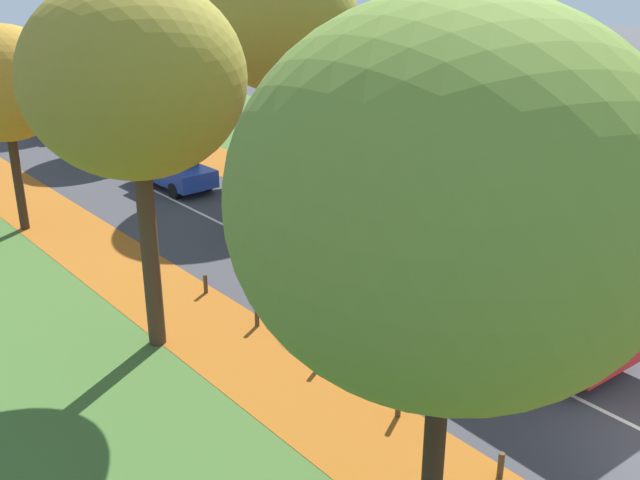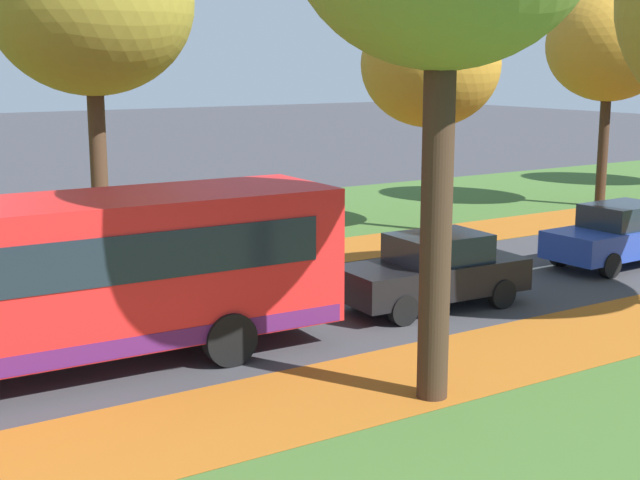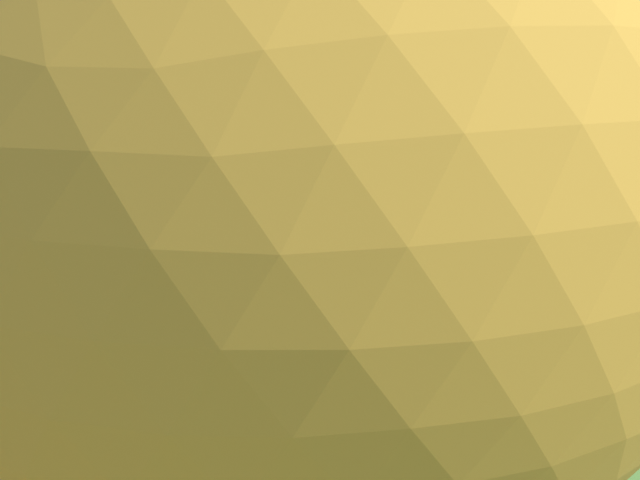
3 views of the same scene
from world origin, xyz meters
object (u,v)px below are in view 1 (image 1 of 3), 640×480
Objects in this scene: car_black_lead at (280,206)px; car_blue_following at (173,168)px; tree_left_near at (134,80)px; tree_right_mid at (283,24)px; bollard_sixth at (206,284)px; bollard_second at (501,466)px; tree_left_mid at (3,84)px; car_red_fourth_in_line at (67,120)px; bollard_fifth at (257,315)px; tree_right_near at (440,23)px; bollard_third at (398,402)px; bus at (454,253)px; tree_left_nearest at (451,201)px; car_green_third_in_line at (114,144)px; bollard_fourth at (321,353)px.

car_black_lead is 1.01× the size of car_blue_following.
tree_left_near is 0.96× the size of tree_right_mid.
bollard_second is at bearing -89.94° from bollard_sixth.
tree_left_mid is at bearing 141.47° from car_black_lead.
car_black_lead is 18.58m from car_red_fourth_in_line.
tree_left_near is at bearing -91.70° from tree_left_mid.
car_blue_following is (4.45, 12.41, 0.48)m from bollard_fifth.
bollard_sixth is at bearing -148.48° from car_black_lead.
tree_right_near is 13.62m from bollard_third.
tree_left_mid is 17.46m from bollard_third.
tree_right_near is 2.15× the size of car_black_lead.
bus is at bearing -25.94° from tree_left_near.
tree_left_mid reaches higher than car_black_lead.
car_red_fourth_in_line is (4.74, 29.55, 0.44)m from bollard_third.
car_blue_following is at bearing 59.04° from tree_left_near.
bollard_second is (2.19, -19.30, -4.88)m from tree_left_mid.
bus is (4.74, 2.70, 1.33)m from bollard_third.
bollard_fifth is (-0.05, 7.93, 0.06)m from bollard_second.
bollard_third is 1.10× the size of bollard_fifth.
tree_left_nearest reaches higher than bollard_third.
bollard_second is 0.05× the size of bus.
tree_left_near is 12.13× the size of bollard_third.
tree_left_nearest reaches higher than car_blue_following.
tree_left_near is 19.28m from car_green_third_in_line.
bollard_fourth is 4.90m from bus.
car_black_lead is at bearing -85.35° from car_blue_following.
bollard_fourth is at bearing -120.98° from car_black_lead.
bollard_sixth is at bearing 89.23° from bollard_fifth.
tree_left_near reaches higher than car_blue_following.
car_green_third_in_line reaches higher than bollard_second.
tree_right_mid reaches higher than bollard_fourth.
tree_left_mid reaches higher than car_green_third_in_line.
bus is at bearing 38.98° from tree_left_nearest.
bollard_fourth is at bearing -90.00° from bollard_fifth.
car_black_lead is (7.41, 14.03, -5.35)m from tree_left_nearest.
car_green_third_in_line is at bearing 80.42° from bollard_second.
tree_left_nearest is at bearing -90.77° from tree_left_mid.
tree_right_mid is at bearing -18.24° from car_blue_following.
tree_right_mid reaches higher than car_black_lead.
tree_left_mid is 10.11m from car_black_lead.
tree_left_nearest is 6.38m from bollard_second.
tree_left_nearest is 0.97× the size of tree_right_near.
tree_right_near is 2.19× the size of car_green_third_in_line.
car_blue_following is at bearing 90.98° from bus.
tree_right_mid is 21.78m from bollard_second.
tree_left_mid reaches higher than bollard_fourth.
bollard_fifth is 0.06× the size of bus.
tree_right_near is 12.49× the size of bollard_third.
bollard_sixth is at bearing -114.33° from car_blue_following.
tree_left_nearest is at bearing -137.27° from tree_right_near.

